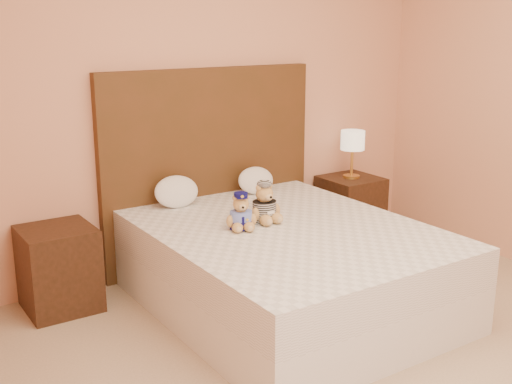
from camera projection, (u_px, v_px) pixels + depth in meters
room_walls at (379, 26)px, 3.19m from camera, size 4.04×4.52×2.72m
bed at (287, 267)px, 4.18m from camera, size 1.60×2.00×0.55m
headboard at (210, 168)px, 4.87m from camera, size 1.75×0.08×1.50m
nightstand_left at (59, 269)px, 4.16m from camera, size 0.45×0.45×0.55m
nightstand_right at (350, 209)px, 5.49m from camera, size 0.45×0.45×0.55m
lamp at (353, 143)px, 5.34m from camera, size 0.20×0.20×0.40m
teddy_police at (241, 211)px, 4.05m from camera, size 0.26×0.25×0.24m
teddy_prisoner at (264, 203)px, 4.19m from camera, size 0.24×0.23×0.26m
pillow_left at (176, 190)px, 4.55m from camera, size 0.34×0.22×0.24m
pillow_right at (256, 179)px, 4.91m from camera, size 0.31×0.20×0.22m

